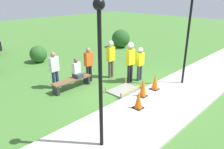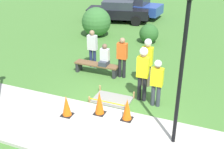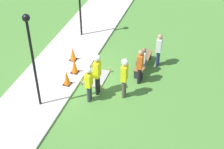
{
  "view_description": "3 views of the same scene",
  "coord_description": "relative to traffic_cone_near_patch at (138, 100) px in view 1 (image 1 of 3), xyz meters",
  "views": [
    {
      "loc": [
        -7.04,
        -5.17,
        4.1
      ],
      "look_at": [
        -0.64,
        1.04,
        0.71
      ],
      "focal_mm": 35.0,
      "sensor_mm": 36.0,
      "label": 1
    },
    {
      "loc": [
        2.82,
        -7.29,
        5.05
      ],
      "look_at": [
        -0.6,
        1.08,
        0.76
      ],
      "focal_mm": 45.0,
      "sensor_mm": 36.0,
      "label": 2
    },
    {
      "loc": [
        11.05,
        5.12,
        9.53
      ],
      "look_at": [
        0.16,
        1.51,
        0.84
      ],
      "focal_mm": 55.0,
      "sensor_mm": 36.0,
      "label": 3
    }
  ],
  "objects": [
    {
      "name": "wet_concrete_patch",
      "position": [
        0.91,
        1.51,
        -0.41
      ],
      "size": [
        1.37,
        0.94,
        0.26
      ],
      "color": "gray",
      "rests_on": "ground_plane"
    },
    {
      "name": "sidewalk",
      "position": [
        1.3,
        -0.42,
        -0.39
      ],
      "size": [
        28.0,
        2.71,
        0.1
      ],
      "color": "#BCB7AD",
      "rests_on": "ground_plane"
    },
    {
      "name": "worker_assistant",
      "position": [
        1.69,
        3.06,
        0.71
      ],
      "size": [
        0.4,
        0.27,
        1.9
      ],
      "color": "brown",
      "rests_on": "ground_plane"
    },
    {
      "name": "worker_trainee",
      "position": [
        2.38,
        1.78,
        0.54
      ],
      "size": [
        0.4,
        0.24,
        1.67
      ],
      "color": "#383D47",
      "rests_on": "ground_plane"
    },
    {
      "name": "lamppost_near",
      "position": [
        3.34,
        -0.01,
        2.31
      ],
      "size": [
        0.28,
        0.28,
        4.07
      ],
      "color": "black",
      "rests_on": "sidewalk"
    },
    {
      "name": "traffic_cone_sidewalk_edge",
      "position": [
        1.82,
        0.5,
        0.01
      ],
      "size": [
        0.34,
        0.34,
        0.71
      ],
      "color": "black",
      "rests_on": "sidewalk"
    },
    {
      "name": "ground_plane",
      "position": [
        1.3,
        0.94,
        -0.44
      ],
      "size": [
        60.0,
        60.0,
        0.0
      ],
      "primitive_type": "plane",
      "color": "#477A33"
    },
    {
      "name": "park_bench",
      "position": [
        -0.53,
        3.33,
        -0.11
      ],
      "size": [
        1.88,
        0.44,
        0.46
      ],
      "color": "#2D2D33",
      "rests_on": "ground_plane"
    },
    {
      "name": "bystander_in_orange_shirt",
      "position": [
        0.56,
        3.43,
        0.51
      ],
      "size": [
        0.4,
        0.22,
        1.69
      ],
      "color": "black",
      "rests_on": "ground_plane"
    },
    {
      "name": "traffic_cone_far_patch",
      "position": [
        0.91,
        0.47,
        0.05
      ],
      "size": [
        0.34,
        0.34,
        0.79
      ],
      "color": "black",
      "rests_on": "sidewalk"
    },
    {
      "name": "traffic_cone_near_patch",
      "position": [
        0.0,
        0.0,
        0.0
      ],
      "size": [
        0.34,
        0.34,
        0.69
      ],
      "color": "black",
      "rests_on": "sidewalk"
    },
    {
      "name": "bystander_in_gray_shirt",
      "position": [
        -0.99,
        3.93,
        0.51
      ],
      "size": [
        0.4,
        0.22,
        1.68
      ],
      "color": "navy",
      "rests_on": "ground_plane"
    },
    {
      "name": "lamppost_far",
      "position": [
        -2.34,
        -0.53,
        2.21
      ],
      "size": [
        0.28,
        0.28,
        3.89
      ],
      "color": "black",
      "rests_on": "sidewalk"
    },
    {
      "name": "worker_supervisor",
      "position": [
        1.85,
        1.95,
        0.76
      ],
      "size": [
        0.4,
        0.28,
        1.96
      ],
      "color": "black",
      "rests_on": "ground_plane"
    },
    {
      "name": "person_seated_on_bench",
      "position": [
        -0.18,
        3.38,
        0.37
      ],
      "size": [
        0.36,
        0.44,
        0.89
      ],
      "color": "#383D47",
      "rests_on": "park_bench"
    },
    {
      "name": "shrub_rounded_near",
      "position": [
        6.82,
        7.01,
        0.26
      ],
      "size": [
        1.39,
        1.39,
        1.39
      ],
      "color": "#285623",
      "rests_on": "ground_plane"
    },
    {
      "name": "shrub_rounded_mid",
      "position": [
        0.41,
        8.05,
        0.08
      ],
      "size": [
        1.04,
        1.04,
        1.04
      ],
      "color": "#2D6028",
      "rests_on": "ground_plane"
    }
  ]
}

